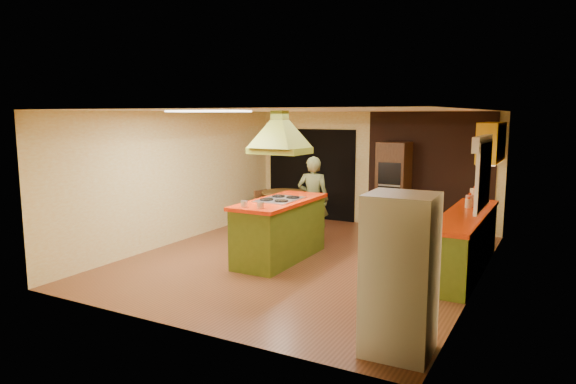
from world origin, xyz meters
The scene contains 21 objects.
ground centered at (0.00, 0.00, 0.00)m, with size 6.50×6.50×0.00m, color brown.
room_walls centered at (0.00, 0.00, 1.25)m, with size 5.50×6.50×6.50m.
ceiling_plane centered at (0.00, 0.00, 2.50)m, with size 6.50×6.50×0.00m, color silver.
brick_panel centered at (1.25, 3.23, 1.25)m, with size 2.64×0.03×2.50m, color #381E14.
nook_opening centered at (-1.50, 3.23, 1.05)m, with size 2.20×0.03×2.10m, color black.
right_counter centered at (2.45, 0.60, 0.46)m, with size 0.62×3.05×0.92m.
upper_cabinets centered at (2.57, 2.20, 1.95)m, with size 0.34×1.40×0.70m, color yellow.
window_right centered at (2.70, 0.40, 1.77)m, with size 0.12×1.35×1.06m.
fluor_panel centered at (-1.10, -1.20, 2.48)m, with size 1.20×0.60×0.03m, color white.
kitchen_island centered at (-0.40, -0.21, 0.52)m, with size 0.84×2.07×1.04m.
range_hood centered at (-0.40, -0.21, 2.26)m, with size 0.93×0.69×0.78m.
man centered at (-0.45, 1.17, 0.83)m, with size 0.60×0.40×1.66m, color brown.
refrigerator centered at (2.37, -2.64, 0.83)m, with size 0.68×0.65×1.66m, color white.
wall_oven centered at (0.58, 2.95, 0.93)m, with size 0.64×0.63×1.87m.
dining_table centered at (-1.72, 2.31, 0.52)m, with size 0.99×0.99×0.74m.
chair_left centered at (-2.42, 2.21, 0.38)m, with size 0.41×0.41×0.75m, color brown, non-canonical shape.
chair_near centered at (-1.47, 1.66, 0.32)m, with size 0.36×0.36×0.65m, color brown, non-canonical shape.
pendant_lamp centered at (-1.72, 2.31, 1.90)m, with size 0.33×0.33×0.21m, color #FF9E3F.
canister_large centered at (2.40, 1.74, 1.04)m, with size 0.16×0.16×0.24m, color #FFF2CD.
canister_medium centered at (2.40, 1.24, 1.01)m, with size 0.14×0.14×0.19m, color beige.
canister_small centered at (2.40, 1.13, 0.99)m, with size 0.11×0.11×0.14m, color #F0E8C1.
Camera 1 is at (3.76, -7.57, 2.43)m, focal length 32.00 mm.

